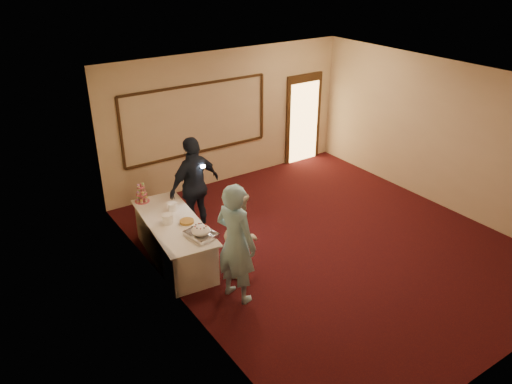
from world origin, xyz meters
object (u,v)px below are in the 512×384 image
Objects in this scene: pavlova_tray at (201,232)px; guest at (195,186)px; cupcake_stand at (142,195)px; plate_stack_a at (167,219)px; buffet_table at (174,240)px; tart at (187,222)px; plate_stack_b at (172,207)px; woman at (241,232)px; man at (236,243)px.

guest is (0.62, 1.38, 0.10)m from pavlova_tray.
cupcake_stand reaches higher than pavlova_tray.
buffet_table is at bearing 9.17° from plate_stack_a.
plate_stack_a is 0.71× the size of tart.
guest is (0.62, 0.88, 0.16)m from tart.
buffet_table is at bearing 102.83° from pavlova_tray.
buffet_table is 8.15× the size of tart.
cupcake_stand is at bearing 116.75° from plate_stack_b.
buffet_table is 1.54× the size of woman.
buffet_table is 5.85× the size of cupcake_stand.
woman is 0.77× the size of guest.
tart is 0.14× the size of man.
guest is (-0.01, 1.57, 0.22)m from woman.
pavlova_tray is at bearing 107.86° from woman.
woman is (0.45, 0.58, -0.24)m from man.
plate_stack_b is at bearing 54.46° from plate_stack_a.
plate_stack_b reaches higher than tart.
plate_stack_b is 1.84m from man.
tart is at bearing 42.47° from guest.
guest reaches higher than woman.
buffet_table is 0.60m from plate_stack_b.
guest is at bearing 65.78° from pavlova_tray.
buffet_table is 1.62m from man.
tart is at bearing -75.33° from cupcake_stand.
pavlova_tray is 3.19× the size of plate_stack_b.
man reaches higher than plate_stack_a.
buffet_table is at bearing -81.53° from cupcake_stand.
pavlova_tray is 0.74m from plate_stack_a.
pavlova_tray is 1.98× the size of tart.
pavlova_tray is 0.38× the size of woman.
tart is at bearing -51.34° from buffet_table.
buffet_table is at bearing -114.98° from plate_stack_b.
woman reaches higher than pavlova_tray.
man reaches higher than plate_stack_b.
pavlova_tray is at bearing -69.29° from plate_stack_a.
pavlova_tray is 1.71m from cupcake_stand.
man is at bearing 66.09° from guest.
cupcake_stand is 1.96× the size of plate_stack_a.
buffet_table is at bearing -4.41° from man.
plate_stack_b is at bearing 61.10° from woman.
man is at bearing -82.05° from tart.
cupcake_stand is 2.50m from man.
pavlova_tray is 1.42× the size of cupcake_stand.
plate_stack_b is at bearing -11.95° from man.
cupcake_stand is at bearing 98.47° from buffet_table.
plate_stack_b is at bearing 89.74° from pavlova_tray.
buffet_table is 11.44× the size of plate_stack_a.
guest reaches higher than buffet_table.
pavlova_tray reaches higher than buffet_table.
cupcake_stand is 2.24× the size of plate_stack_b.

